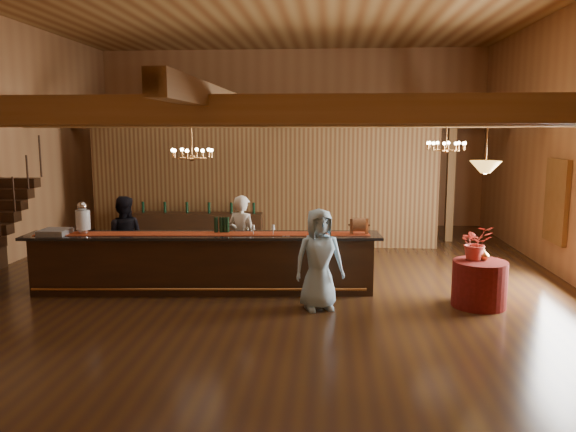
# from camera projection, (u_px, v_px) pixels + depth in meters

# --- Properties ---
(floor) EXTENTS (14.00, 14.00, 0.00)m
(floor) POSITION_uv_depth(u_px,v_px,m) (267.00, 281.00, 11.31)
(floor) COLOR #3E2511
(floor) RESTS_ON ground
(wall_back) EXTENTS (12.00, 0.10, 5.50)m
(wall_back) POSITION_uv_depth(u_px,v_px,m) (291.00, 138.00, 17.79)
(wall_back) COLOR #A47142
(wall_back) RESTS_ON floor
(wall_front) EXTENTS (12.00, 0.10, 5.50)m
(wall_front) POSITION_uv_depth(u_px,v_px,m) (155.00, 166.00, 3.99)
(wall_front) COLOR #A47142
(wall_front) RESTS_ON floor
(beam_grid) EXTENTS (11.90, 13.90, 0.39)m
(beam_grid) POSITION_uv_depth(u_px,v_px,m) (269.00, 118.00, 11.32)
(beam_grid) COLOR brown
(beam_grid) RESTS_ON wall_left
(support_posts) EXTENTS (9.20, 10.20, 3.20)m
(support_posts) POSITION_uv_depth(u_px,v_px,m) (264.00, 205.00, 10.57)
(support_posts) COLOR brown
(support_posts) RESTS_ON floor
(partition_wall) EXTENTS (9.00, 0.18, 3.10)m
(partition_wall) POSITION_uv_depth(u_px,v_px,m) (262.00, 187.00, 14.56)
(partition_wall) COLOR brown
(partition_wall) RESTS_ON floor
(window_right_back) EXTENTS (0.12, 1.05, 1.75)m
(window_right_back) POSITION_uv_depth(u_px,v_px,m) (557.00, 201.00, 11.62)
(window_right_back) COLOR white
(window_right_back) RESTS_ON wall_right
(backroom_boxes) EXTENTS (4.10, 0.60, 1.10)m
(backroom_boxes) POSITION_uv_depth(u_px,v_px,m) (278.00, 214.00, 16.67)
(backroom_boxes) COLOR #341C0D
(backroom_boxes) RESTS_ON floor
(tasting_bar) EXTENTS (6.62, 1.32, 1.11)m
(tasting_bar) POSITION_uv_depth(u_px,v_px,m) (204.00, 262.00, 10.48)
(tasting_bar) COLOR #341C0D
(tasting_bar) RESTS_ON floor
(beverage_dispenser) EXTENTS (0.26, 0.26, 0.60)m
(beverage_dispenser) POSITION_uv_depth(u_px,v_px,m) (83.00, 218.00, 10.41)
(beverage_dispenser) COLOR silver
(beverage_dispenser) RESTS_ON tasting_bar
(glass_rack_tray) EXTENTS (0.50, 0.50, 0.10)m
(glass_rack_tray) POSITION_uv_depth(u_px,v_px,m) (55.00, 232.00, 10.34)
(glass_rack_tray) COLOR gray
(glass_rack_tray) RESTS_ON tasting_bar
(raffle_drum) EXTENTS (0.34, 0.24, 0.30)m
(raffle_drum) POSITION_uv_depth(u_px,v_px,m) (359.00, 225.00, 10.33)
(raffle_drum) COLOR #965C33
(raffle_drum) RESTS_ON tasting_bar
(bar_bottle_0) EXTENTS (0.07, 0.07, 0.30)m
(bar_bottle_0) POSITION_uv_depth(u_px,v_px,m) (216.00, 225.00, 10.51)
(bar_bottle_0) COLOR black
(bar_bottle_0) RESTS_ON tasting_bar
(bar_bottle_1) EXTENTS (0.07, 0.07, 0.30)m
(bar_bottle_1) POSITION_uv_depth(u_px,v_px,m) (221.00, 225.00, 10.51)
(bar_bottle_1) COLOR black
(bar_bottle_1) RESTS_ON tasting_bar
(bar_bottle_2) EXTENTS (0.07, 0.07, 0.30)m
(bar_bottle_2) POSITION_uv_depth(u_px,v_px,m) (225.00, 225.00, 10.51)
(bar_bottle_2) COLOR black
(bar_bottle_2) RESTS_ON tasting_bar
(bar_bottle_3) EXTENTS (0.07, 0.07, 0.30)m
(bar_bottle_3) POSITION_uv_depth(u_px,v_px,m) (227.00, 225.00, 10.51)
(bar_bottle_3) COLOR black
(bar_bottle_3) RESTS_ON tasting_bar
(backbar_shelf) EXTENTS (3.27, 0.57, 0.92)m
(backbar_shelf) POSITION_uv_depth(u_px,v_px,m) (199.00, 231.00, 14.36)
(backbar_shelf) COLOR #341C0D
(backbar_shelf) RESTS_ON floor
(round_table) EXTENTS (0.92, 0.92, 0.79)m
(round_table) POSITION_uv_depth(u_px,v_px,m) (479.00, 284.00, 9.62)
(round_table) COLOR maroon
(round_table) RESTS_ON floor
(chandelier_left) EXTENTS (0.80, 0.80, 0.79)m
(chandelier_left) POSITION_uv_depth(u_px,v_px,m) (192.00, 153.00, 10.81)
(chandelier_left) COLOR #B4763A
(chandelier_left) RESTS_ON beam_grid
(chandelier_right) EXTENTS (0.80, 0.80, 0.67)m
(chandelier_right) POSITION_uv_depth(u_px,v_px,m) (446.00, 146.00, 11.78)
(chandelier_right) COLOR #B4763A
(chandelier_right) RESTS_ON beam_grid
(pendant_lamp) EXTENTS (0.52, 0.52, 0.90)m
(pendant_lamp) POSITION_uv_depth(u_px,v_px,m) (486.00, 167.00, 9.31)
(pendant_lamp) COLOR #B4763A
(pendant_lamp) RESTS_ON beam_grid
(bartender) EXTENTS (0.75, 0.65, 1.75)m
(bartender) POSITION_uv_depth(u_px,v_px,m) (242.00, 239.00, 11.09)
(bartender) COLOR white
(bartender) RESTS_ON floor
(staff_second) EXTENTS (0.89, 0.73, 1.69)m
(staff_second) POSITION_uv_depth(u_px,v_px,m) (124.00, 237.00, 11.41)
(staff_second) COLOR black
(staff_second) RESTS_ON floor
(guest) EXTENTS (0.97, 0.77, 1.72)m
(guest) POSITION_uv_depth(u_px,v_px,m) (319.00, 259.00, 9.41)
(guest) COLOR #9CC8E2
(guest) RESTS_ON floor
(floor_plant) EXTENTS (0.75, 0.68, 1.14)m
(floor_plant) POSITION_uv_depth(u_px,v_px,m) (381.00, 223.00, 14.81)
(floor_plant) COLOR #1B581D
(floor_plant) RESTS_ON floor
(table_flowers) EXTENTS (0.63, 0.57, 0.60)m
(table_flowers) POSITION_uv_depth(u_px,v_px,m) (476.00, 243.00, 9.63)
(table_flowers) COLOR #C03D2F
(table_flowers) RESTS_ON round_table
(table_vase) EXTENTS (0.20, 0.20, 0.33)m
(table_vase) POSITION_uv_depth(u_px,v_px,m) (483.00, 251.00, 9.62)
(table_vase) COLOR #B4763A
(table_vase) RESTS_ON round_table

